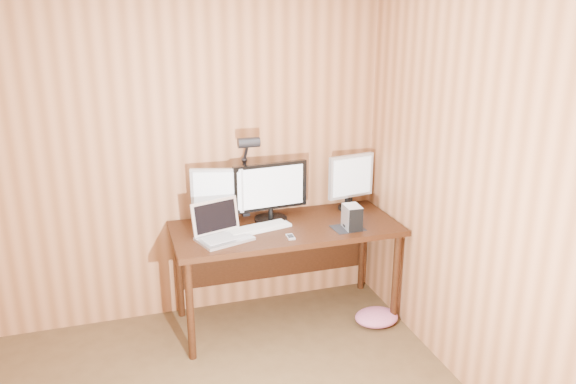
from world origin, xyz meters
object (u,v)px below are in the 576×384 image
laptop (221,229)px  monitor_left (217,195)px  speaker (348,197)px  hard_drive (352,217)px  desk (283,238)px  monitor_center (271,191)px  desk_lamp (247,165)px  monitor_right (351,180)px  keyboard (258,228)px  phone (290,237)px  mouse (348,225)px

laptop → monitor_left: bearing=65.1°
laptop → speaker: 1.15m
laptop → hard_drive: (0.91, -0.11, 0.02)m
desk → monitor_center: 0.36m
desk_lamp → laptop: bearing=-128.4°
monitor_center → monitor_right: size_ratio=1.29×
desk_lamp → keyboard: bearing=-83.3°
hard_drive → phone: 0.47m
monitor_center → monitor_left: 0.38m
mouse → hard_drive: hard_drive is taller
hard_drive → speaker: hard_drive is taller
monitor_left → desk_lamp: (0.23, 0.06, 0.19)m
desk → keyboard: bearing=-159.0°
desk → speaker: (0.60, 0.23, 0.18)m
monitor_left → phone: bearing=-25.7°
laptop → hard_drive: 0.92m
laptop → desk_lamp: size_ratio=0.61×
phone → monitor_center: bearing=99.0°
desk_lamp → hard_drive: bearing=-29.7°
mouse → desk_lamp: 0.83m
desk_lamp → monitor_right: bearing=0.6°
keyboard → desk_lamp: 0.46m
keyboard → speaker: (0.81, 0.31, 0.05)m
desk → laptop: (-0.48, -0.15, 0.18)m
desk → mouse: size_ratio=14.75×
monitor_center → hard_drive: bearing=-38.5°
keyboard → hard_drive: (0.63, -0.18, 0.07)m
hard_drive → desk_lamp: 0.83m
mouse → speaker: (0.20, 0.47, 0.04)m
monitor_left → mouse: bearing=-5.2°
monitor_left → speaker: monitor_left is taller
monitor_right → laptop: monitor_right is taller
phone → speaker: 0.82m
monitor_center → monitor_right: 0.65m
hard_drive → speaker: size_ratio=1.36×
monitor_right → keyboard: bearing=-176.2°
keyboard → monitor_left: bearing=132.7°
monitor_right → speaker: bearing=64.6°
laptop → speaker: size_ratio=3.26×
mouse → speaker: speaker is taller
monitor_right → mouse: bearing=-126.1°
desk_lamp → desk: bearing=-32.1°
mouse → phone: (-0.44, -0.04, -0.02)m
monitor_right → mouse: size_ratio=3.96×
monitor_center → mouse: 0.60m
phone → monitor_right: bearing=36.8°
mouse → desk_lamp: (-0.62, 0.40, 0.39)m
laptop → monitor_center: bearing=9.8°
laptop → hard_drive: bearing=-24.9°
laptop → hard_drive: laptop is taller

